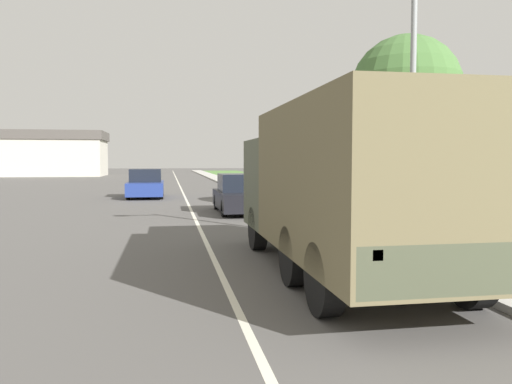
{
  "coord_description": "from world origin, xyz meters",
  "views": [
    {
      "loc": [
        -0.94,
        2.13,
        2.1
      ],
      "look_at": [
        0.88,
        12.42,
        1.43
      ],
      "focal_mm": 35.0,
      "sensor_mm": 36.0,
      "label": 1
    }
  ],
  "objects_px": {
    "pickup_truck": "(427,196)",
    "lamp_post": "(404,82)",
    "military_truck": "(344,184)",
    "car_nearest_ahead": "(239,195)",
    "car_second_ahead": "(146,185)"
  },
  "relations": [
    {
      "from": "military_truck",
      "to": "pickup_truck",
      "type": "bearing_deg",
      "value": 52.0
    },
    {
      "from": "car_nearest_ahead",
      "to": "military_truck",
      "type": "bearing_deg",
      "value": -88.21
    },
    {
      "from": "car_nearest_ahead",
      "to": "car_second_ahead",
      "type": "bearing_deg",
      "value": 114.56
    },
    {
      "from": "pickup_truck",
      "to": "military_truck",
      "type": "bearing_deg",
      "value": -128.0
    },
    {
      "from": "pickup_truck",
      "to": "lamp_post",
      "type": "relative_size",
      "value": 0.91
    },
    {
      "from": "car_nearest_ahead",
      "to": "pickup_truck",
      "type": "distance_m",
      "value": 7.11
    },
    {
      "from": "military_truck",
      "to": "car_nearest_ahead",
      "type": "height_order",
      "value": "military_truck"
    },
    {
      "from": "military_truck",
      "to": "car_second_ahead",
      "type": "height_order",
      "value": "military_truck"
    },
    {
      "from": "car_nearest_ahead",
      "to": "lamp_post",
      "type": "distance_m",
      "value": 9.61
    },
    {
      "from": "military_truck",
      "to": "car_nearest_ahead",
      "type": "xyz_separation_m",
      "value": [
        -0.35,
        11.05,
        -0.98
      ]
    },
    {
      "from": "lamp_post",
      "to": "military_truck",
      "type": "bearing_deg",
      "value": -134.08
    },
    {
      "from": "car_second_ahead",
      "to": "lamp_post",
      "type": "relative_size",
      "value": 0.68
    },
    {
      "from": "military_truck",
      "to": "car_second_ahead",
      "type": "distance_m",
      "value": 20.34
    },
    {
      "from": "military_truck",
      "to": "pickup_truck",
      "type": "height_order",
      "value": "military_truck"
    },
    {
      "from": "pickup_truck",
      "to": "lamp_post",
      "type": "height_order",
      "value": "lamp_post"
    }
  ]
}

